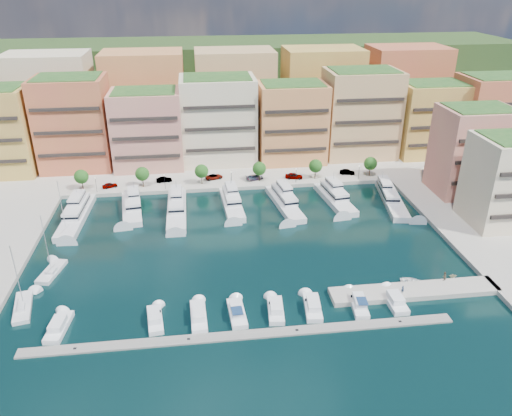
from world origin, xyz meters
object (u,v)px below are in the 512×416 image
object	(u,v)px
yacht_3	(232,202)
sailboat_1	(52,272)
tree_1	(142,174)
yacht_5	(334,197)
car_1	(164,180)
yacht_6	(391,197)
cruiser_3	(199,316)
cruiser_6	(313,307)
person_0	(403,289)
cruiser_7	(358,304)
cruiser_8	(394,301)
yacht_4	(284,201)
car_2	(214,177)
lamppost_2	(231,176)
lamppost_0	(96,182)
yacht_1	(132,207)
sailboat_0	(23,308)
car_5	(347,172)
cruiser_5	(276,310)
lamppost_4	(359,170)
tree_3	(259,169)
tree_5	(370,164)
tree_0	(81,177)
tender_3	(453,276)
tree_2	(202,171)
yacht_2	(177,207)
person_1	(444,276)
car_3	(255,177)
tree_4	(316,166)
cruiser_4	(237,313)
yacht_0	(77,213)
car_4	(294,176)
cruiser_2	(155,320)
lamppost_1	(165,179)
car_0	(110,185)
sailboat_2	(66,232)

from	to	relation	value
yacht_3	sailboat_1	xyz separation A→B (m)	(-38.14, -26.96, -0.89)
tree_1	yacht_5	size ratio (longest dim) A/B	0.29
car_1	yacht_6	bearing A→B (deg)	-113.90
cruiser_3	cruiser_6	xyz separation A→B (m)	(20.20, 0.01, 0.00)
person_0	yacht_6	bearing A→B (deg)	-55.56
cruiser_6	yacht_5	bearing A→B (deg)	70.21
cruiser_7	cruiser_8	distance (m)	6.78
yacht_4	cruiser_6	bearing A→B (deg)	-93.37
cruiser_3	car_2	xyz separation A→B (m)	(5.74, 61.24, 1.14)
lamppost_2	yacht_6	distance (m)	42.67
lamppost_0	lamppost_2	size ratio (longest dim) A/B	1.00
yacht_1	sailboat_0	size ratio (longest dim) A/B	1.41
cruiser_3	car_1	world-z (taller)	car_1
yacht_5	car_5	distance (m)	17.14
cruiser_3	cruiser_5	bearing A→B (deg)	0.05
lamppost_4	person_0	xyz separation A→B (m)	(-8.84, -54.09, -2.05)
tree_3	sailboat_1	size ratio (longest dim) A/B	0.43
tree_5	tree_0	bearing A→B (deg)	180.00
lamppost_0	lamppost_2	world-z (taller)	same
tender_3	car_5	distance (m)	53.46
tree_2	tree_5	xyz separation A→B (m)	(48.00, 0.00, 0.00)
tree_5	tender_3	world-z (taller)	tree_5
yacht_2	car_2	distance (m)	20.65
person_1	cruiser_7	bearing A→B (deg)	-14.03
yacht_2	car_3	bearing A→B (deg)	36.51
cruiser_7	sailboat_0	world-z (taller)	sailboat_0
tree_4	tree_3	bearing A→B (deg)	180.00
sailboat_1	person_1	bearing A→B (deg)	-10.05
cruiser_4	cruiser_5	xyz separation A→B (m)	(6.85, 0.02, -0.02)
sailboat_0	yacht_6	bearing A→B (deg)	23.83
tree_1	cruiser_7	xyz separation A→B (m)	(42.30, -58.11, -4.17)
yacht_3	cruiser_7	size ratio (longest dim) A/B	2.26
yacht_0	tender_3	world-z (taller)	yacht_0
yacht_4	car_3	xyz separation A→B (m)	(-5.66, 15.55, 0.65)
tree_2	cruiser_7	distance (m)	63.92
tree_2	yacht_6	xyz separation A→B (m)	(48.56, -15.31, -3.53)
cruiser_6	tender_3	xyz separation A→B (m)	(29.75, 6.75, -0.14)
yacht_0	cruiser_8	world-z (taller)	yacht_0
car_4	person_0	bearing A→B (deg)	-159.74
tree_4	yacht_3	distance (m)	28.35
cruiser_2	car_4	distance (m)	68.71
lamppost_1	sailboat_1	size ratio (longest dim) A/B	0.32
car_4	person_0	world-z (taller)	car_4
sailboat_1	car_4	size ratio (longest dim) A/B	2.67
yacht_2	yacht_3	world-z (taller)	same
tree_2	person_1	world-z (taller)	tree_2
yacht_4	car_0	distance (m)	47.91
tree_5	sailboat_2	world-z (taller)	sailboat_2
yacht_6	car_1	bearing A→B (deg)	163.09
yacht_6	sailboat_2	xyz separation A→B (m)	(-80.38, -7.56, -0.90)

